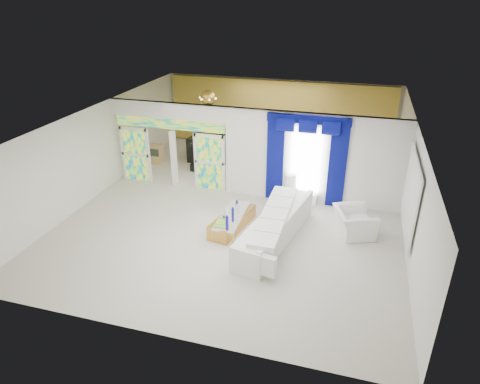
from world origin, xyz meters
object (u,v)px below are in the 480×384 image
(console_table, at_px, (299,197))
(grand_piano, at_px, (215,146))
(white_sofa, at_px, (275,228))
(coffee_table, at_px, (232,222))
(armchair, at_px, (354,222))

(console_table, bearing_deg, grand_piano, 141.71)
(white_sofa, height_order, coffee_table, white_sofa)
(grand_piano, bearing_deg, coffee_table, -57.41)
(coffee_table, bearing_deg, grand_piano, 114.03)
(console_table, distance_m, armchair, 2.40)
(white_sofa, xyz_separation_m, grand_piano, (-3.76, 5.70, 0.14))
(coffee_table, distance_m, grand_piano, 5.92)
(console_table, distance_m, grand_piano, 5.15)
(console_table, xyz_separation_m, grand_piano, (-4.04, 3.19, 0.31))
(white_sofa, distance_m, coffee_table, 1.39)
(grand_piano, bearing_deg, armchair, -30.38)
(white_sofa, xyz_separation_m, coffee_table, (-1.35, 0.30, -0.16))
(armchair, xyz_separation_m, grand_piano, (-5.86, 4.74, 0.13))
(white_sofa, distance_m, armchair, 2.32)
(white_sofa, height_order, console_table, white_sofa)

